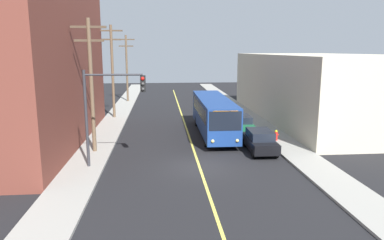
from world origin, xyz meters
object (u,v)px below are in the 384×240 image
utility_pole_near (91,80)px  fire_hydrant (276,135)px  traffic_signal_left_corner (111,100)px  city_bus (213,114)px  parked_car_black (260,141)px  utility_pole_mid (112,67)px  utility_pole_far (127,65)px  parked_car_green (241,124)px

utility_pole_near → fire_hydrant: bearing=7.9°
traffic_signal_left_corner → fire_hydrant: size_ratio=7.14×
city_bus → parked_car_black: size_ratio=2.74×
utility_pole_near → fire_hydrant: (14.04, 1.94, -4.70)m
utility_pole_near → city_bus: bearing=28.8°
utility_pole_near → fire_hydrant: utility_pole_near is taller
city_bus → fire_hydrant: 5.79m
parked_car_black → utility_pole_mid: (-12.17, 14.18, 4.68)m
utility_pole_far → fire_hydrant: (13.91, -24.11, -4.65)m
city_bus → utility_pole_mid: utility_pole_mid is taller
utility_pole_mid → utility_pole_far: bearing=88.4°
parked_car_green → utility_pole_far: 24.27m
utility_pole_mid → traffic_signal_left_corner: utility_pole_mid is taller
utility_pole_near → utility_pole_far: utility_pole_near is taller
utility_pole_near → utility_pole_mid: (-0.24, 13.39, 0.23)m
parked_car_green → fire_hydrant: bearing=-57.1°
city_bus → parked_car_black: city_bus is taller
parked_car_black → fire_hydrant: (2.11, 2.72, -0.26)m
city_bus → fire_hydrant: size_ratio=14.49×
parked_car_black → utility_pole_far: (-11.81, 26.83, 4.40)m
utility_pole_near → traffic_signal_left_corner: 4.04m
utility_pole_mid → traffic_signal_left_corner: 17.05m
utility_pole_mid → fire_hydrant: bearing=-38.8°
city_bus → utility_pole_far: size_ratio=1.32×
utility_pole_mid → traffic_signal_left_corner: size_ratio=1.62×
fire_hydrant → parked_car_black: bearing=-127.8°
fire_hydrant → city_bus: bearing=145.3°
utility_pole_far → parked_car_black: bearing=-66.2°
city_bus → traffic_signal_left_corner: bearing=-131.3°
utility_pole_far → traffic_signal_left_corner: bearing=-86.8°
parked_car_black → utility_pole_far: 29.64m
parked_car_green → utility_pole_far: bearing=119.5°
utility_pole_near → fire_hydrant: 14.93m
city_bus → utility_pole_mid: size_ratio=1.25×
parked_car_green → utility_pole_near: utility_pole_near is taller
utility_pole_mid → utility_pole_near: bearing=-89.0°
parked_car_black → parked_car_green: bearing=90.5°
utility_pole_far → fire_hydrant: size_ratio=10.96×
utility_pole_near → utility_pole_mid: 13.40m
utility_pole_mid → fire_hydrant: utility_pole_mid is taller
parked_car_green → traffic_signal_left_corner: bearing=-139.0°
parked_car_green → utility_pole_mid: bearing=146.2°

